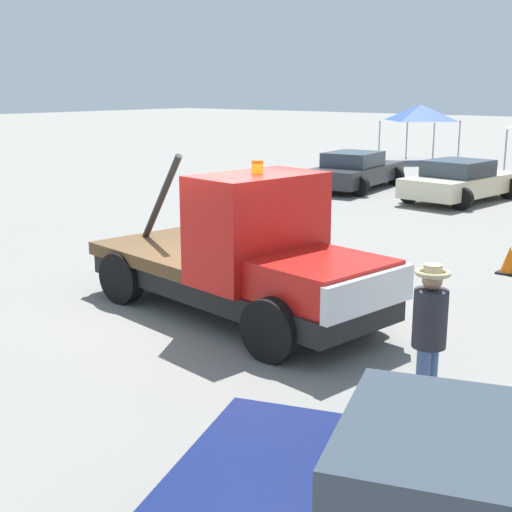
{
  "coord_description": "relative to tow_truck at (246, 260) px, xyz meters",
  "views": [
    {
      "loc": [
        7.3,
        -8.34,
        3.62
      ],
      "look_at": [
        0.5,
        0.0,
        1.05
      ],
      "focal_mm": 50.0,
      "sensor_mm": 36.0,
      "label": 1
    }
  ],
  "objects": [
    {
      "name": "ground_plane",
      "position": [
        -0.35,
        0.05,
        -0.98
      ],
      "size": [
        160.0,
        160.0,
        0.0
      ],
      "primitive_type": "plane",
      "color": "gray"
    },
    {
      "name": "tow_truck",
      "position": [
        0.0,
        0.0,
        0.0
      ],
      "size": [
        5.76,
        2.71,
        2.54
      ],
      "rotation": [
        0.0,
        0.0,
        -0.14
      ],
      "color": "black",
      "rests_on": "ground"
    },
    {
      "name": "person_near_truck",
      "position": [
        3.75,
        -1.35,
        0.06
      ],
      "size": [
        0.39,
        0.39,
        1.76
      ],
      "rotation": [
        0.0,
        0.0,
        3.17
      ],
      "color": "#475B84",
      "rests_on": "ground"
    },
    {
      "name": "parked_car_charcoal",
      "position": [
        -6.5,
        13.84,
        -0.33
      ],
      "size": [
        2.87,
        5.02,
        1.34
      ],
      "rotation": [
        0.0,
        0.0,
        1.7
      ],
      "color": "#2D2D33",
      "rests_on": "ground"
    },
    {
      "name": "parked_car_cream",
      "position": [
        -2.36,
        13.5,
        -0.33
      ],
      "size": [
        2.82,
        4.66,
        1.34
      ],
      "rotation": [
        0.0,
        0.0,
        1.47
      ],
      "color": "beige",
      "rests_on": "ground"
    },
    {
      "name": "canopy_tent_blue",
      "position": [
        -9.15,
        24.17,
        1.38
      ],
      "size": [
        2.93,
        2.93,
        2.75
      ],
      "color": "#9E9EA3",
      "rests_on": "ground"
    },
    {
      "name": "traffic_cone",
      "position": [
        2.21,
        5.46,
        -0.72
      ],
      "size": [
        0.4,
        0.4,
        0.55
      ],
      "color": "black",
      "rests_on": "ground"
    }
  ]
}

